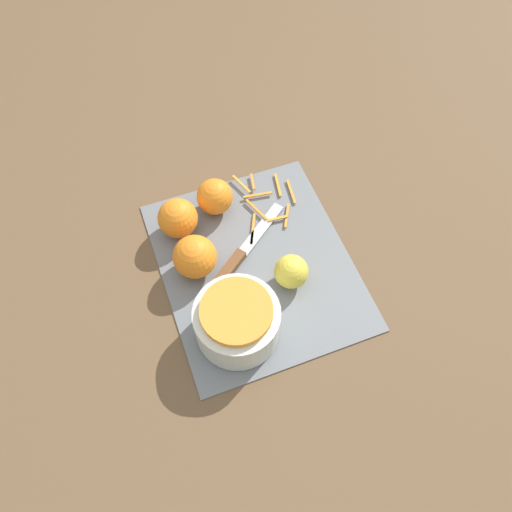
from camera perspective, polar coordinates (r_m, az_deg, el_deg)
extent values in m
plane|color=brown|center=(0.98, 0.00, -1.06)|extent=(4.00, 4.00, 0.00)
cube|color=slate|center=(0.98, 0.00, -0.97)|extent=(0.43, 0.36, 0.01)
cylinder|color=silver|center=(0.88, -2.16, -7.54)|extent=(0.15, 0.15, 0.08)
cylinder|color=orange|center=(0.84, -2.26, -6.38)|extent=(0.12, 0.12, 0.02)
cube|color=brown|center=(0.96, -3.28, -1.69)|extent=(0.08, 0.09, 0.02)
cube|color=silver|center=(1.02, 0.59, 3.14)|extent=(0.10, 0.13, 0.00)
sphere|color=orange|center=(1.00, -8.93, 4.28)|extent=(0.08, 0.08, 0.08)
sphere|color=orange|center=(0.94, -7.01, -0.09)|extent=(0.08, 0.08, 0.08)
sphere|color=orange|center=(1.02, -4.74, 6.77)|extent=(0.07, 0.07, 0.07)
sphere|color=gold|center=(0.93, 4.05, -1.79)|extent=(0.06, 0.06, 0.06)
cube|color=orange|center=(1.02, -0.36, 3.11)|extent=(0.07, 0.04, 0.00)
cube|color=orange|center=(1.06, 0.19, 7.00)|extent=(0.01, 0.06, 0.00)
cube|color=orange|center=(1.03, 2.52, 4.33)|extent=(0.01, 0.04, 0.00)
cube|color=orange|center=(1.07, 4.04, 7.37)|extent=(0.06, 0.01, 0.00)
cube|color=#F69B33|center=(1.08, -1.68, 8.24)|extent=(0.06, 0.02, 0.00)
cube|color=orange|center=(1.08, 2.51, 8.12)|extent=(0.06, 0.02, 0.00)
cube|color=orange|center=(1.04, 0.05, 5.33)|extent=(0.06, 0.03, 0.00)
cube|color=orange|center=(1.08, -0.39, 8.50)|extent=(0.04, 0.01, 0.00)
cube|color=orange|center=(1.04, 3.55, 4.64)|extent=(0.05, 0.03, 0.00)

